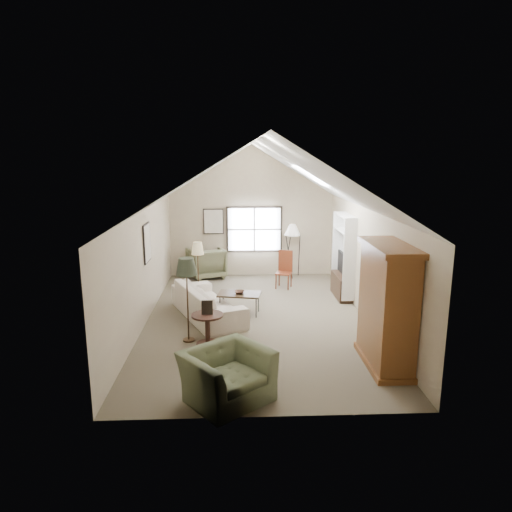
{
  "coord_description": "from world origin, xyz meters",
  "views": [
    {
      "loc": [
        -0.44,
        -9.9,
        3.69
      ],
      "look_at": [
        0.0,
        0.4,
        1.4
      ],
      "focal_mm": 32.0,
      "sensor_mm": 36.0,
      "label": 1
    }
  ],
  "objects_px": {
    "armoire": "(387,306)",
    "side_table": "(208,329)",
    "sofa": "(207,302)",
    "armchair_near": "(227,376)",
    "coffee_table": "(239,304)",
    "side_chair": "(284,270)",
    "armchair_far": "(206,263)"
  },
  "relations": [
    {
      "from": "armchair_near",
      "to": "armchair_far",
      "type": "relative_size",
      "value": 1.19
    },
    {
      "from": "sofa",
      "to": "armchair_far",
      "type": "distance_m",
      "value": 3.49
    },
    {
      "from": "coffee_table",
      "to": "side_table",
      "type": "distance_m",
      "value": 1.88
    },
    {
      "from": "armoire",
      "to": "armchair_far",
      "type": "xyz_separation_m",
      "value": [
        -3.56,
        6.1,
        -0.64
      ]
    },
    {
      "from": "armchair_near",
      "to": "side_table",
      "type": "distance_m",
      "value": 2.16
    },
    {
      "from": "coffee_table",
      "to": "armoire",
      "type": "bearing_deg",
      "value": -47.28
    },
    {
      "from": "armchair_near",
      "to": "coffee_table",
      "type": "distance_m",
      "value": 3.88
    },
    {
      "from": "armchair_far",
      "to": "side_chair",
      "type": "bearing_deg",
      "value": 128.18
    },
    {
      "from": "armoire",
      "to": "coffee_table",
      "type": "relative_size",
      "value": 2.22
    },
    {
      "from": "armchair_near",
      "to": "armchair_far",
      "type": "bearing_deg",
      "value": 58.0
    },
    {
      "from": "armoire",
      "to": "sofa",
      "type": "distance_m",
      "value": 4.29
    },
    {
      "from": "sofa",
      "to": "side_chair",
      "type": "xyz_separation_m",
      "value": [
        2.01,
        2.26,
        0.16
      ]
    },
    {
      "from": "sofa",
      "to": "side_chair",
      "type": "bearing_deg",
      "value": -65.54
    },
    {
      "from": "armchair_near",
      "to": "coffee_table",
      "type": "relative_size",
      "value": 1.23
    },
    {
      "from": "sofa",
      "to": "coffee_table",
      "type": "xyz_separation_m",
      "value": [
        0.74,
        0.16,
        -0.11
      ]
    },
    {
      "from": "armoire",
      "to": "side_table",
      "type": "xyz_separation_m",
      "value": [
        -3.22,
        1.02,
        -0.78
      ]
    },
    {
      "from": "armoire",
      "to": "armchair_near",
      "type": "relative_size",
      "value": 1.81
    },
    {
      "from": "armoire",
      "to": "armchair_near",
      "type": "bearing_deg",
      "value": -158.65
    },
    {
      "from": "sofa",
      "to": "armchair_near",
      "type": "bearing_deg",
      "value": 164.1
    },
    {
      "from": "armchair_far",
      "to": "side_table",
      "type": "relative_size",
      "value": 1.62
    },
    {
      "from": "armoire",
      "to": "side_chair",
      "type": "bearing_deg",
      "value": 104.97
    },
    {
      "from": "armchair_near",
      "to": "coffee_table",
      "type": "height_order",
      "value": "armchair_near"
    },
    {
      "from": "armchair_near",
      "to": "armoire",
      "type": "bearing_deg",
      "value": -16.8
    },
    {
      "from": "armoire",
      "to": "side_chair",
      "type": "distance_m",
      "value": 5.09
    },
    {
      "from": "armchair_far",
      "to": "coffee_table",
      "type": "xyz_separation_m",
      "value": [
        0.99,
        -3.31,
        -0.21
      ]
    },
    {
      "from": "armchair_near",
      "to": "side_chair",
      "type": "relative_size",
      "value": 1.15
    },
    {
      "from": "armchair_near",
      "to": "coffee_table",
      "type": "bearing_deg",
      "value": 48.65
    },
    {
      "from": "side_table",
      "to": "armchair_far",
      "type": "bearing_deg",
      "value": 93.93
    },
    {
      "from": "sofa",
      "to": "armchair_near",
      "type": "relative_size",
      "value": 2.07
    },
    {
      "from": "armchair_far",
      "to": "side_table",
      "type": "height_order",
      "value": "armchair_far"
    },
    {
      "from": "armchair_near",
      "to": "side_chair",
      "type": "height_order",
      "value": "side_chair"
    },
    {
      "from": "armchair_near",
      "to": "side_table",
      "type": "bearing_deg",
      "value": 63.23
    }
  ]
}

